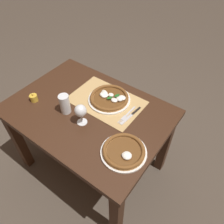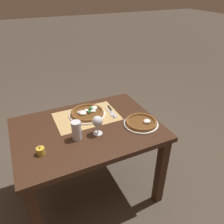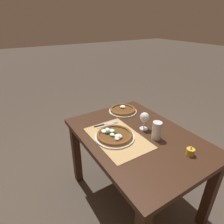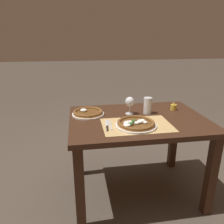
% 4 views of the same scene
% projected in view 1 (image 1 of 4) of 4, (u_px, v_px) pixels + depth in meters
% --- Properties ---
extents(ground_plane, '(24.00, 24.00, 0.00)m').
position_uv_depth(ground_plane, '(94.00, 164.00, 2.09)').
color(ground_plane, '#473D33').
extents(dining_table, '(1.14, 0.82, 0.74)m').
position_uv_depth(dining_table, '(89.00, 121.00, 1.64)').
color(dining_table, '#382114').
rests_on(dining_table, ground).
extents(paper_placemat, '(0.53, 0.35, 0.00)m').
position_uv_depth(paper_placemat, '(106.00, 101.00, 1.62)').
color(paper_placemat, tan).
rests_on(paper_placemat, dining_table).
extents(pizza_near, '(0.31, 0.31, 0.05)m').
position_uv_depth(pizza_near, '(109.00, 98.00, 1.61)').
color(pizza_near, silver).
rests_on(pizza_near, paper_placemat).
extents(pizza_far, '(0.28, 0.28, 0.05)m').
position_uv_depth(pizza_far, '(124.00, 151.00, 1.29)').
color(pizza_far, silver).
rests_on(pizza_far, dining_table).
extents(wine_glass, '(0.08, 0.08, 0.16)m').
position_uv_depth(wine_glass, '(81.00, 112.00, 1.40)').
color(wine_glass, silver).
rests_on(wine_glass, dining_table).
extents(pint_glass, '(0.07, 0.07, 0.15)m').
position_uv_depth(pint_glass, '(65.00, 104.00, 1.50)').
color(pint_glass, silver).
rests_on(pint_glass, dining_table).
extents(fork, '(0.02, 0.20, 0.00)m').
position_uv_depth(fork, '(127.00, 115.00, 1.52)').
color(fork, '#B7B7BC').
rests_on(fork, paper_placemat).
extents(knife, '(0.04, 0.22, 0.01)m').
position_uv_depth(knife, '(131.00, 116.00, 1.51)').
color(knife, black).
rests_on(knife, paper_placemat).
extents(votive_candle, '(0.06, 0.06, 0.07)m').
position_uv_depth(votive_candle, '(34.00, 98.00, 1.61)').
color(votive_candle, gold).
rests_on(votive_candle, dining_table).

